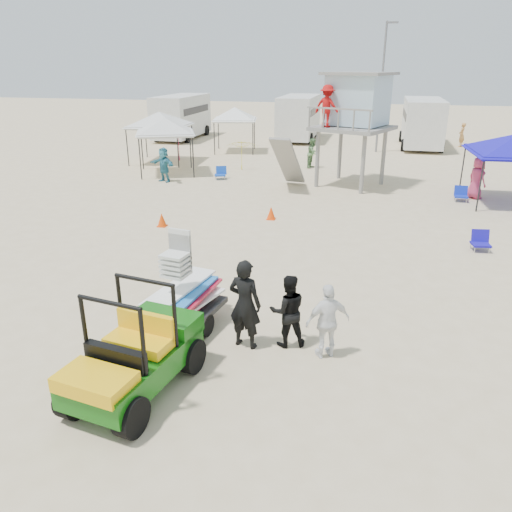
% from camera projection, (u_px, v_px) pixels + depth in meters
% --- Properties ---
extents(ground, '(140.00, 140.00, 0.00)m').
position_uv_depth(ground, '(195.00, 370.00, 9.70)').
color(ground, beige).
rests_on(ground, ground).
extents(utility_cart, '(1.73, 2.83, 2.02)m').
position_uv_depth(utility_cart, '(131.00, 348.00, 8.70)').
color(utility_cart, '#10570D').
rests_on(utility_cart, ground).
extents(surf_trailer, '(1.58, 2.49, 2.04)m').
position_uv_depth(surf_trailer, '(181.00, 296.00, 10.86)').
color(surf_trailer, black).
rests_on(surf_trailer, ground).
extents(man_left, '(0.79, 0.60, 1.94)m').
position_uv_depth(man_left, '(245.00, 304.00, 10.21)').
color(man_left, black).
rests_on(man_left, ground).
extents(man_mid, '(0.93, 0.84, 1.59)m').
position_uv_depth(man_mid, '(288.00, 311.00, 10.31)').
color(man_mid, black).
rests_on(man_mid, ground).
extents(man_right, '(1.00, 0.80, 1.58)m').
position_uv_depth(man_right, '(328.00, 321.00, 9.90)').
color(man_right, white).
rests_on(man_right, ground).
extents(lifeguard_tower, '(4.14, 4.14, 5.08)m').
position_uv_depth(lifeguard_tower, '(352.00, 104.00, 23.09)').
color(lifeguard_tower, gray).
rests_on(lifeguard_tower, ground).
extents(canopy_white_a, '(3.73, 3.73, 3.34)m').
position_uv_depth(canopy_white_a, '(164.00, 120.00, 26.01)').
color(canopy_white_a, black).
rests_on(canopy_white_a, ground).
extents(canopy_white_b, '(3.41, 3.41, 3.33)m').
position_uv_depth(canopy_white_b, '(159.00, 114.00, 29.05)').
color(canopy_white_b, black).
rests_on(canopy_white_b, ground).
extents(canopy_white_c, '(3.12, 3.12, 3.29)m').
position_uv_depth(canopy_white_c, '(235.00, 109.00, 32.59)').
color(canopy_white_c, black).
rests_on(canopy_white_c, ground).
extents(umbrella_a, '(2.57, 2.59, 1.81)m').
position_uv_depth(umbrella_a, '(178.00, 146.00, 30.12)').
color(umbrella_a, red).
rests_on(umbrella_a, ground).
extents(umbrella_b, '(2.50, 2.51, 1.62)m').
position_uv_depth(umbrella_b, '(242.00, 156.00, 27.50)').
color(umbrella_b, yellow).
rests_on(umbrella_b, ground).
extents(cone_near, '(0.34, 0.34, 0.50)m').
position_uv_depth(cone_near, '(271.00, 213.00, 18.97)').
color(cone_near, '#FF4308').
rests_on(cone_near, ground).
extents(cone_far, '(0.34, 0.34, 0.50)m').
position_uv_depth(cone_far, '(162.00, 220.00, 18.15)').
color(cone_far, '#ED4307').
rests_on(cone_far, ground).
extents(beach_chair_a, '(0.68, 0.75, 0.64)m').
position_uv_depth(beach_chair_a, '(221.00, 173.00, 25.59)').
color(beach_chair_a, '#1042B6').
rests_on(beach_chair_a, ground).
extents(beach_chair_b, '(0.61, 0.65, 0.64)m').
position_uv_depth(beach_chair_b, '(480.00, 240.00, 15.84)').
color(beach_chair_b, '#170FA9').
rests_on(beach_chair_b, ground).
extents(beach_chair_c, '(0.55, 0.59, 0.64)m').
position_uv_depth(beach_chair_c, '(461.00, 194.00, 21.50)').
color(beach_chair_c, '#1029B6').
rests_on(beach_chair_c, ground).
extents(rv_far_left, '(2.64, 6.80, 3.25)m').
position_uv_depth(rv_far_left, '(181.00, 115.00, 38.86)').
color(rv_far_left, silver).
rests_on(rv_far_left, ground).
extents(rv_mid_left, '(2.65, 6.50, 3.25)m').
position_uv_depth(rv_mid_left, '(299.00, 116.00, 38.25)').
color(rv_mid_left, silver).
rests_on(rv_mid_left, ground).
extents(rv_mid_right, '(2.64, 7.00, 3.25)m').
position_uv_depth(rv_mid_right, '(422.00, 121.00, 34.92)').
color(rv_mid_right, silver).
rests_on(rv_mid_right, ground).
extents(light_pole_left, '(0.14, 0.14, 8.00)m').
position_uv_depth(light_pole_left, '(381.00, 89.00, 32.06)').
color(light_pole_left, slate).
rests_on(light_pole_left, ground).
extents(distant_beachgoers, '(17.13, 16.30, 1.81)m').
position_uv_depth(distant_beachgoers, '(316.00, 160.00, 25.94)').
color(distant_beachgoers, teal).
rests_on(distant_beachgoers, ground).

